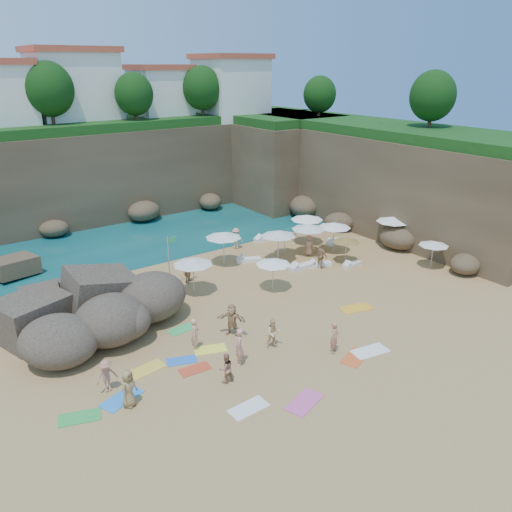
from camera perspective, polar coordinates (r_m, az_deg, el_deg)
ground at (r=29.69m, az=0.27°, el=-6.12°), size 120.00×120.00×0.00m
seawater at (r=55.30m, az=-18.50°, el=5.84°), size 120.00×120.00×0.00m
cliff_back at (r=50.44m, az=-15.03°, el=9.48°), size 44.00×8.00×8.00m
cliff_right at (r=46.33m, az=13.69°, el=8.61°), size 8.00×30.00×8.00m
cliff_corner at (r=53.47m, az=2.38°, el=10.81°), size 10.00×12.00×8.00m
rock_promontory at (r=39.96m, az=-27.02°, el=-1.17°), size 12.00×7.00×2.00m
clifftop_buildings at (r=50.65m, az=-15.13°, el=17.82°), size 28.48×9.48×7.00m
clifftop_trees at (r=45.66m, az=-9.86°, el=17.93°), size 35.60×23.82×4.40m
rock_outcrop at (r=29.00m, az=-18.56°, el=-8.06°), size 9.16×7.96×3.09m
flag_pole at (r=32.20m, az=-9.81°, el=0.12°), size 0.68×0.14×3.48m
parasol_0 at (r=31.08m, az=-7.24°, el=-0.63°), size 2.49×2.49×2.35m
parasol_1 at (r=36.02m, az=2.58°, el=2.61°), size 2.49×2.49×2.35m
parasol_2 at (r=37.45m, az=6.05°, el=3.35°), size 2.56×2.56×2.42m
parasol_3 at (r=39.75m, az=5.84°, el=4.43°), size 2.57×2.57×2.43m
parasol_4 at (r=40.46m, az=15.40°, el=4.08°), size 2.58×2.58×2.44m
parasol_5 at (r=35.44m, az=-3.75°, el=2.41°), size 2.58×2.58×2.44m
parasol_6 at (r=36.44m, az=10.29°, el=1.81°), size 2.01×2.01×1.90m
parasol_7 at (r=37.42m, az=3.31°, el=2.59°), size 1.97×1.97×1.86m
parasol_8 at (r=38.25m, az=8.94°, el=3.52°), size 2.51×2.51×2.38m
parasol_9 at (r=31.44m, az=1.98°, el=-0.67°), size 2.22×2.22×2.10m
parasol_11 at (r=37.15m, az=19.66°, el=1.37°), size 2.09×2.09×1.97m
lounger_0 at (r=35.46m, az=5.18°, el=-1.24°), size 1.87×0.66×0.29m
lounger_1 at (r=36.57m, az=-0.83°, el=-0.44°), size 1.89×1.31×0.28m
lounger_2 at (r=40.96m, az=1.04°, el=1.98°), size 1.91×0.70×0.29m
lounger_3 at (r=36.07m, az=7.26°, el=-0.95°), size 1.82×1.16×0.27m
lounger_4 at (r=40.77m, az=8.92°, el=1.60°), size 1.76×0.95×0.26m
lounger_5 at (r=36.47m, az=10.92°, el=-0.95°), size 1.57×0.61×0.24m
towel_0 at (r=23.28m, az=-15.09°, el=-15.45°), size 2.04×1.50×0.03m
towel_1 at (r=22.43m, az=5.54°, el=-16.28°), size 2.05×1.46×0.03m
towel_2 at (r=25.70m, az=11.26°, el=-11.26°), size 1.99×1.49×0.03m
towel_3 at (r=22.75m, az=-19.50°, el=-16.99°), size 1.87×1.34×0.03m
towel_4 at (r=24.90m, az=-12.35°, el=-12.51°), size 1.84×1.10×0.03m
towel_5 at (r=22.03m, az=-0.84°, el=-16.97°), size 1.75×0.92×0.03m
towel_7 at (r=24.51m, az=-6.97°, el=-12.73°), size 1.55×0.86×0.03m
towel_8 at (r=25.23m, az=-8.48°, el=-11.73°), size 1.64×1.21×0.03m
towel_10 at (r=30.40m, az=11.38°, el=-5.86°), size 2.11×1.44×0.03m
towel_11 at (r=27.90m, az=-8.48°, el=-8.27°), size 1.61×0.90×0.03m
towel_12 at (r=25.93m, az=-5.25°, el=-10.57°), size 1.83×1.34×0.03m
towel_13 at (r=26.32m, az=12.90°, el=-10.56°), size 2.04×1.28×0.03m
person_stand_0 at (r=25.63m, az=-6.96°, el=-8.85°), size 0.72×0.75×1.73m
person_stand_1 at (r=23.18m, az=-3.46°, el=-12.68°), size 0.73×0.58×1.45m
person_stand_2 at (r=38.90m, az=-2.30°, el=2.01°), size 1.14×1.05×1.71m
person_stand_3 at (r=35.43m, az=7.43°, el=0.01°), size 0.53×1.12×1.86m
person_stand_4 at (r=37.79m, az=6.07°, el=1.23°), size 0.81×0.88×1.60m
person_stand_5 at (r=33.30m, az=-7.79°, el=-1.72°), size 1.44×1.12×1.55m
person_stand_6 at (r=24.22m, az=-1.96°, el=-10.34°), size 0.76×0.84×1.93m
person_lie_0 at (r=23.80m, az=-16.54°, el=-14.16°), size 1.04×1.56×0.41m
person_lie_2 at (r=22.68m, az=-14.22°, el=-15.79°), size 1.52×1.89×0.45m
person_lie_3 at (r=27.08m, az=-2.75°, el=-8.48°), size 2.36×2.34×0.46m
person_lie_4 at (r=25.83m, az=8.90°, el=-10.42°), size 1.38×1.73×0.40m
person_lie_5 at (r=25.90m, az=2.01°, el=-9.79°), size 1.19×1.73×0.60m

